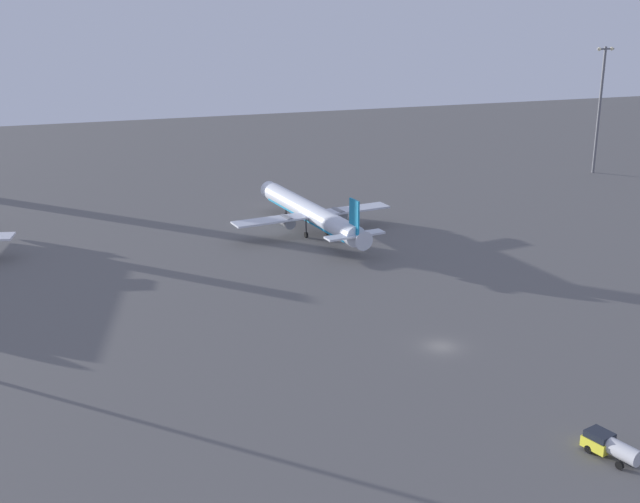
% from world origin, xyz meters
% --- Properties ---
extents(ground_plane, '(416.00, 416.00, 0.00)m').
position_xyz_m(ground_plane, '(0.00, 0.00, 0.00)').
color(ground_plane, '#605E5B').
extents(airplane_far_stand, '(33.13, 42.38, 10.90)m').
position_xyz_m(airplane_far_stand, '(-1.49, 56.50, 4.12)').
color(airplane_far_stand, silver).
rests_on(airplane_far_stand, ground).
extents(fuel_truck, '(3.95, 6.64, 2.35)m').
position_xyz_m(fuel_truck, '(4.91, -30.82, 1.37)').
color(fuel_truck, yellow).
rests_on(fuel_truck, ground).
extents(apron_light_central, '(4.80, 0.90, 31.93)m').
position_xyz_m(apron_light_central, '(83.90, 86.81, 17.88)').
color(apron_light_central, slate).
rests_on(apron_light_central, ground).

